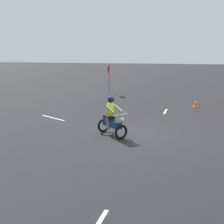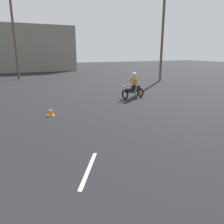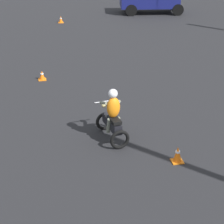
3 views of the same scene
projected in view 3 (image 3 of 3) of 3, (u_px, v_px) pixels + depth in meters
The scene contains 4 objects.
motorcycle_rider_background at pixel (112, 118), 12.98m from camera, with size 1.55×0.85×1.66m.
traffic_cone_near_left at pixel (61, 20), 27.08m from camera, with size 0.32×0.32×0.41m.
traffic_cone_mid_center at pixel (42, 76), 17.89m from camera, with size 0.32×0.32×0.39m.
traffic_cone_mid_left at pixel (178, 155), 11.99m from camera, with size 0.32×0.32×0.47m.
Camera 3 is at (19.38, 9.47, 6.31)m, focal length 70.00 mm.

